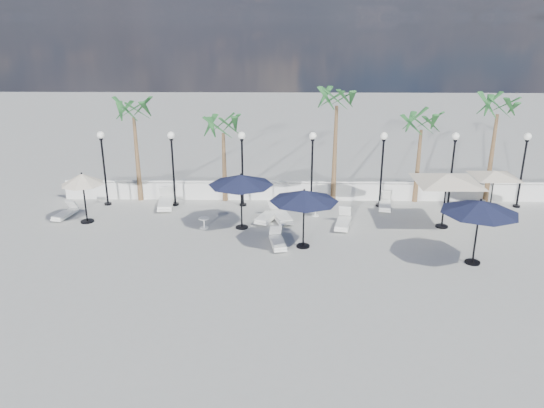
{
  "coord_description": "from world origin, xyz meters",
  "views": [
    {
      "loc": [
        -1.57,
        -19.2,
        9.15
      ],
      "look_at": [
        -1.94,
        2.49,
        1.5
      ],
      "focal_mm": 35.0,
      "sensor_mm": 36.0,
      "label": 1
    }
  ],
  "objects_px": {
    "lounger_5": "(281,215)",
    "parasol_navy_right": "(480,207)",
    "parasol_cream_small": "(82,180)",
    "lounger_1": "(165,202)",
    "lounger_4": "(385,204)",
    "lounger_0": "(65,213)",
    "lounger_6": "(343,222)",
    "parasol_navy_left": "(241,180)",
    "parasol_cream_sq_a": "(448,174)",
    "lounger_3": "(268,215)",
    "parasol_navy_mid": "(304,196)",
    "parasol_cream_sq_b": "(495,171)",
    "lounger_2": "(278,241)"
  },
  "relations": [
    {
      "from": "lounger_1",
      "to": "lounger_6",
      "type": "relative_size",
      "value": 1.16
    },
    {
      "from": "lounger_2",
      "to": "lounger_6",
      "type": "xyz_separation_m",
      "value": [
        3.01,
        2.27,
        0.02
      ]
    },
    {
      "from": "parasol_cream_small",
      "to": "lounger_1",
      "type": "bearing_deg",
      "value": 33.76
    },
    {
      "from": "parasol_navy_right",
      "to": "parasol_cream_small",
      "type": "distance_m",
      "value": 17.25
    },
    {
      "from": "lounger_0",
      "to": "lounger_5",
      "type": "distance_m",
      "value": 10.46
    },
    {
      "from": "parasol_navy_left",
      "to": "parasol_cream_sq_b",
      "type": "bearing_deg",
      "value": 12.67
    },
    {
      "from": "parasol_cream_small",
      "to": "parasol_navy_right",
      "type": "bearing_deg",
      "value": -13.98
    },
    {
      "from": "parasol_cream_sq_a",
      "to": "parasol_cream_small",
      "type": "height_order",
      "value": "parasol_cream_sq_a"
    },
    {
      "from": "parasol_navy_right",
      "to": "lounger_1",
      "type": "bearing_deg",
      "value": 154.73
    },
    {
      "from": "parasol_cream_small",
      "to": "lounger_0",
      "type": "bearing_deg",
      "value": 155.0
    },
    {
      "from": "lounger_3",
      "to": "lounger_4",
      "type": "bearing_deg",
      "value": 38.56
    },
    {
      "from": "parasol_cream_sq_a",
      "to": "parasol_cream_small",
      "type": "xyz_separation_m",
      "value": [
        -16.61,
        0.36,
        -0.47
      ]
    },
    {
      "from": "parasol_navy_mid",
      "to": "parasol_cream_sq_a",
      "type": "relative_size",
      "value": 0.51
    },
    {
      "from": "parasol_cream_small",
      "to": "parasol_navy_left",
      "type": "bearing_deg",
      "value": -4.78
    },
    {
      "from": "lounger_0",
      "to": "parasol_navy_mid",
      "type": "bearing_deg",
      "value": -4.45
    },
    {
      "from": "parasol_navy_right",
      "to": "lounger_5",
      "type": "bearing_deg",
      "value": 148.58
    },
    {
      "from": "lounger_0",
      "to": "lounger_5",
      "type": "xyz_separation_m",
      "value": [
        10.46,
        -0.14,
        0.05
      ]
    },
    {
      "from": "lounger_4",
      "to": "lounger_5",
      "type": "xyz_separation_m",
      "value": [
        -5.27,
        -1.73,
        0.03
      ]
    },
    {
      "from": "parasol_navy_right",
      "to": "parasol_navy_mid",
      "type": "bearing_deg",
      "value": 167.49
    },
    {
      "from": "lounger_2",
      "to": "lounger_5",
      "type": "distance_m",
      "value": 3.1
    },
    {
      "from": "parasol_navy_mid",
      "to": "lounger_3",
      "type": "bearing_deg",
      "value": 116.46
    },
    {
      "from": "lounger_2",
      "to": "parasol_navy_right",
      "type": "distance_m",
      "value": 8.13
    },
    {
      "from": "lounger_2",
      "to": "lounger_4",
      "type": "bearing_deg",
      "value": 32.85
    },
    {
      "from": "lounger_2",
      "to": "parasol_cream_sq_a",
      "type": "bearing_deg",
      "value": 7.88
    },
    {
      "from": "lounger_2",
      "to": "parasol_navy_mid",
      "type": "distance_m",
      "value": 2.31
    },
    {
      "from": "lounger_6",
      "to": "lounger_2",
      "type": "bearing_deg",
      "value": -130.54
    },
    {
      "from": "lounger_0",
      "to": "parasol_cream_small",
      "type": "bearing_deg",
      "value": -13.33
    },
    {
      "from": "lounger_0",
      "to": "lounger_3",
      "type": "height_order",
      "value": "lounger_3"
    },
    {
      "from": "lounger_2",
      "to": "parasol_navy_left",
      "type": "xyz_separation_m",
      "value": [
        -1.66,
        2.03,
        2.09
      ]
    },
    {
      "from": "lounger_2",
      "to": "parasol_cream_small",
      "type": "xyz_separation_m",
      "value": [
        -9.04,
        2.65,
        1.88
      ]
    },
    {
      "from": "parasol_cream_sq_b",
      "to": "parasol_cream_small",
      "type": "bearing_deg",
      "value": -173.74
    },
    {
      "from": "lounger_1",
      "to": "lounger_4",
      "type": "bearing_deg",
      "value": -7.77
    },
    {
      "from": "lounger_3",
      "to": "lounger_4",
      "type": "xyz_separation_m",
      "value": [
        5.88,
        1.78,
        -0.02
      ]
    },
    {
      "from": "parasol_navy_mid",
      "to": "parasol_cream_sq_b",
      "type": "distance_m",
      "value": 10.8
    },
    {
      "from": "parasol_navy_right",
      "to": "lounger_3",
      "type": "bearing_deg",
      "value": 150.75
    },
    {
      "from": "lounger_4",
      "to": "lounger_6",
      "type": "relative_size",
      "value": 0.96
    },
    {
      "from": "lounger_5",
      "to": "parasol_navy_right",
      "type": "height_order",
      "value": "parasol_navy_right"
    },
    {
      "from": "parasol_cream_sq_b",
      "to": "parasol_cream_small",
      "type": "distance_m",
      "value": 19.88
    },
    {
      "from": "lounger_5",
      "to": "parasol_navy_left",
      "type": "distance_m",
      "value": 2.92
    },
    {
      "from": "parasol_navy_right",
      "to": "parasol_cream_sq_a",
      "type": "xyz_separation_m",
      "value": [
        -0.13,
        3.81,
        0.2
      ]
    },
    {
      "from": "parasol_navy_left",
      "to": "lounger_3",
      "type": "bearing_deg",
      "value": 40.72
    },
    {
      "from": "lounger_2",
      "to": "lounger_4",
      "type": "distance_m",
      "value": 7.25
    },
    {
      "from": "lounger_2",
      "to": "lounger_3",
      "type": "height_order",
      "value": "lounger_3"
    },
    {
      "from": "lounger_6",
      "to": "parasol_navy_right",
      "type": "distance_m",
      "value": 6.39
    },
    {
      "from": "lounger_3",
      "to": "parasol_navy_left",
      "type": "xyz_separation_m",
      "value": [
        -1.19,
        -1.03,
        2.05
      ]
    },
    {
      "from": "parasol_navy_left",
      "to": "parasol_cream_sq_a",
      "type": "distance_m",
      "value": 9.24
    },
    {
      "from": "lounger_4",
      "to": "lounger_5",
      "type": "relative_size",
      "value": 0.86
    },
    {
      "from": "parasol_navy_mid",
      "to": "parasol_cream_small",
      "type": "height_order",
      "value": "parasol_navy_mid"
    },
    {
      "from": "lounger_0",
      "to": "parasol_navy_mid",
      "type": "xyz_separation_m",
      "value": [
        11.39,
        -3.29,
        2.05
      ]
    },
    {
      "from": "parasol_navy_mid",
      "to": "parasol_cream_sq_b",
      "type": "xyz_separation_m",
      "value": [
        9.64,
        4.86,
        -0.27
      ]
    }
  ]
}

